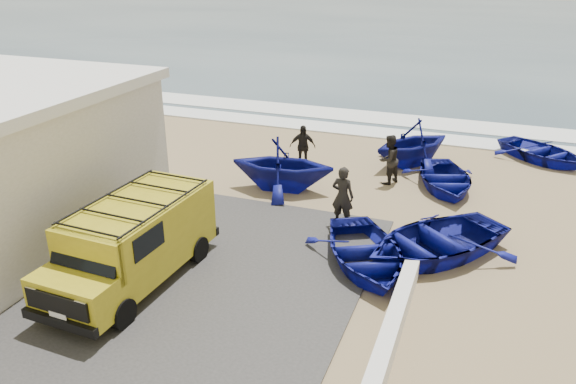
% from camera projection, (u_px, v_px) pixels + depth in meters
% --- Properties ---
extents(ground, '(160.00, 160.00, 0.00)m').
position_uv_depth(ground, '(232.00, 245.00, 15.81)').
color(ground, '#957D56').
extents(slab, '(12.00, 10.00, 0.05)m').
position_uv_depth(slab, '(130.00, 266.00, 14.72)').
color(slab, '#3D3B38').
rests_on(slab, ground).
extents(ocean, '(180.00, 88.00, 0.01)m').
position_uv_depth(ocean, '(445.00, 25.00, 64.10)').
color(ocean, '#385166').
rests_on(ocean, ground).
extents(surf_line, '(180.00, 1.60, 0.06)m').
position_uv_depth(surf_line, '(344.00, 129.00, 26.15)').
color(surf_line, white).
rests_on(surf_line, ground).
extents(surf_wash, '(180.00, 2.20, 0.04)m').
position_uv_depth(surf_wash, '(357.00, 116.00, 28.31)').
color(surf_wash, white).
rests_on(surf_wash, ground).
extents(parapet, '(0.35, 6.00, 0.55)m').
position_uv_depth(parapet, '(389.00, 339.00, 11.51)').
color(parapet, silver).
rests_on(parapet, ground).
extents(van, '(2.19, 5.05, 2.13)m').
position_uv_depth(van, '(134.00, 240.00, 13.67)').
color(van, gold).
rests_on(van, ground).
extents(boat_near_left, '(4.25, 4.71, 0.80)m').
position_uv_depth(boat_near_left, '(365.00, 252.00, 14.61)').
color(boat_near_left, navy).
rests_on(boat_near_left, ground).
extents(boat_near_right, '(5.27, 5.41, 0.91)m').
position_uv_depth(boat_near_right, '(435.00, 240.00, 15.10)').
color(boat_near_right, navy).
rests_on(boat_near_right, ground).
extents(boat_mid_left, '(3.87, 3.44, 1.86)m').
position_uv_depth(boat_mid_left, '(282.00, 164.00, 19.19)').
color(boat_mid_left, navy).
rests_on(boat_mid_left, ground).
extents(boat_mid_right, '(3.60, 4.26, 0.75)m').
position_uv_depth(boat_mid_right, '(445.00, 178.00, 19.48)').
color(boat_mid_right, navy).
rests_on(boat_mid_right, ground).
extents(boat_far_left, '(4.48, 4.56, 1.82)m').
position_uv_depth(boat_far_left, '(413.00, 142.00, 21.46)').
color(boat_far_left, navy).
rests_on(boat_far_left, ground).
extents(boat_far_right, '(4.47, 4.34, 0.76)m').
position_uv_depth(boat_far_right, '(542.00, 152.00, 22.09)').
color(boat_far_right, navy).
rests_on(boat_far_right, ground).
extents(fisherman_front, '(0.72, 0.51, 1.87)m').
position_uv_depth(fisherman_front, '(343.00, 196.00, 16.65)').
color(fisherman_front, black).
rests_on(fisherman_front, ground).
extents(fisherman_middle, '(1.02, 1.09, 1.78)m').
position_uv_depth(fisherman_middle, '(389.00, 159.00, 19.74)').
color(fisherman_middle, black).
rests_on(fisherman_middle, ground).
extents(fisherman_back, '(1.05, 0.67, 1.67)m').
position_uv_depth(fisherman_back, '(303.00, 146.00, 21.25)').
color(fisherman_back, black).
rests_on(fisherman_back, ground).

